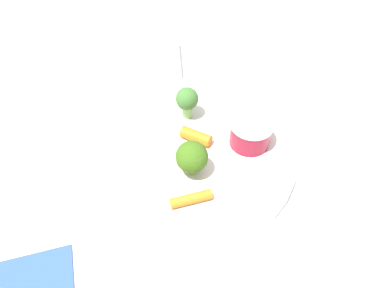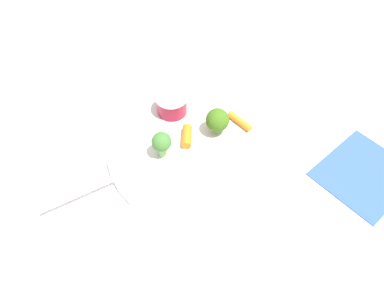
{
  "view_description": "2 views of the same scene",
  "coord_description": "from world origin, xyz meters",
  "views": [
    {
      "loc": [
        -0.26,
        0.16,
        0.35
      ],
      "look_at": [
        -0.01,
        -0.0,
        0.03
      ],
      "focal_mm": 33.41,
      "sensor_mm": 36.0,
      "label": 1
    },
    {
      "loc": [
        0.32,
        0.19,
        0.47
      ],
      "look_at": [
        0.02,
        0.0,
        0.03
      ],
      "focal_mm": 34.58,
      "sensor_mm": 36.0,
      "label": 2
    }
  ],
  "objects": [
    {
      "name": "fork",
      "position": [
        0.14,
        -0.08,
        0.01
      ],
      "size": [
        0.16,
        0.1,
        0.0
      ],
      "color": "beige",
      "rests_on": "plate"
    },
    {
      "name": "broccoli_floret_0",
      "position": [
        0.05,
        -0.03,
        0.04
      ],
      "size": [
        0.03,
        0.03,
        0.05
      ],
      "color": "#7DBA65",
      "rests_on": "plate"
    },
    {
      "name": "carrot_stick_1",
      "position": [
        -0.08,
        0.04,
        0.02
      ],
      "size": [
        0.03,
        0.05,
        0.01
      ],
      "primitive_type": "cylinder",
      "rotation": [
        1.57,
        0.0,
        5.98
      ],
      "color": "orange",
      "rests_on": "plate"
    },
    {
      "name": "napkin",
      "position": [
        -0.09,
        0.25,
        0.0
      ],
      "size": [
        0.17,
        0.15,
        0.0
      ],
      "primitive_type": "cube",
      "rotation": [
        0.0,
        0.0,
        -0.31
      ],
      "color": "#304F92",
      "rests_on": "ground_plane"
    },
    {
      "name": "sauce_cup",
      "position": [
        -0.04,
        -0.07,
        0.03
      ],
      "size": [
        0.05,
        0.05,
        0.03
      ],
      "color": "maroon",
      "rests_on": "plate"
    },
    {
      "name": "carrot_stick_0",
      "position": [
        -0.0,
        -0.02,
        0.02
      ],
      "size": [
        0.04,
        0.03,
        0.02
      ],
      "primitive_type": "cylinder",
      "rotation": [
        1.57,
        0.0,
        2.07
      ],
      "color": "orange",
      "rests_on": "plate"
    },
    {
      "name": "broccoli_floret_1",
      "position": [
        -0.04,
        0.02,
        0.04
      ],
      "size": [
        0.04,
        0.04,
        0.05
      ],
      "color": "#8BB05C",
      "rests_on": "plate"
    },
    {
      "name": "plate",
      "position": [
        0.0,
        0.0,
        0.01
      ],
      "size": [
        0.29,
        0.29,
        0.01
      ],
      "primitive_type": "cylinder",
      "color": "silver",
      "rests_on": "ground_plane"
    },
    {
      "name": "ground_plane",
      "position": [
        0.0,
        0.0,
        0.0
      ],
      "size": [
        2.4,
        2.4,
        0.0
      ],
      "primitive_type": "plane",
      "color": "white"
    }
  ]
}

